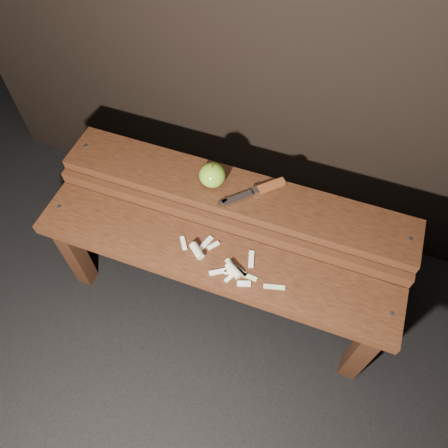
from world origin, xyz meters
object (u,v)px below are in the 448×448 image
(bench_rear_tier, at_px, (235,206))
(apple, at_px, (212,175))
(bench_front_tier, at_px, (211,269))
(knife, at_px, (262,189))

(bench_rear_tier, relative_size, apple, 13.33)
(bench_front_tier, height_order, knife, knife)
(bench_front_tier, distance_m, knife, 0.31)
(bench_rear_tier, relative_size, knife, 6.54)
(apple, bearing_deg, bench_front_tier, -70.74)
(bench_rear_tier, xyz_separation_m, knife, (0.08, 0.03, 0.10))
(bench_front_tier, relative_size, apple, 13.33)
(bench_rear_tier, bearing_deg, knife, 19.33)
(bench_front_tier, relative_size, knife, 6.54)
(bench_rear_tier, bearing_deg, apple, 176.94)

